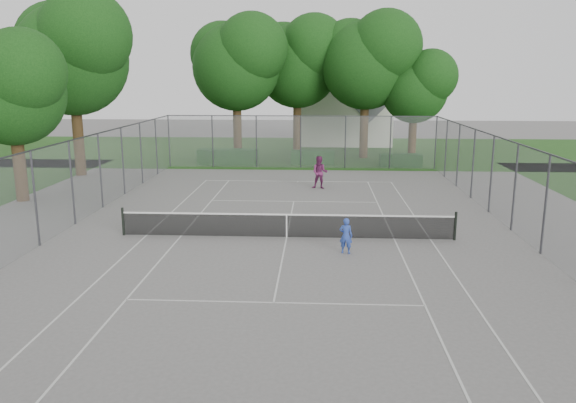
{
  "coord_description": "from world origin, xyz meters",
  "views": [
    {
      "loc": [
        1.17,
        -20.76,
        6.06
      ],
      "look_at": [
        0.0,
        1.0,
        1.2
      ],
      "focal_mm": 35.0,
      "sensor_mm": 36.0,
      "label": 1
    }
  ],
  "objects_px": {
    "girl_player": "(346,236)",
    "woman_player": "(320,172)",
    "house": "(344,98)",
    "tennis_net": "(287,225)"
  },
  "relations": [
    {
      "from": "girl_player",
      "to": "woman_player",
      "type": "distance_m",
      "value": 11.65
    },
    {
      "from": "house",
      "to": "girl_player",
      "type": "xyz_separation_m",
      "value": [
        -1.28,
        -33.3,
        -3.55
      ]
    },
    {
      "from": "house",
      "to": "woman_player",
      "type": "height_order",
      "value": "house"
    },
    {
      "from": "woman_player",
      "to": "tennis_net",
      "type": "bearing_deg",
      "value": -88.42
    },
    {
      "from": "house",
      "to": "girl_player",
      "type": "height_order",
      "value": "house"
    },
    {
      "from": "house",
      "to": "girl_player",
      "type": "distance_m",
      "value": 33.51
    },
    {
      "from": "house",
      "to": "woman_player",
      "type": "xyz_separation_m",
      "value": [
        -2.18,
        -21.68,
        -3.29
      ]
    },
    {
      "from": "house",
      "to": "woman_player",
      "type": "relative_size",
      "value": 5.78
    },
    {
      "from": "girl_player",
      "to": "house",
      "type": "bearing_deg",
      "value": -79.46
    },
    {
      "from": "house",
      "to": "woman_player",
      "type": "distance_m",
      "value": 22.03
    }
  ]
}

